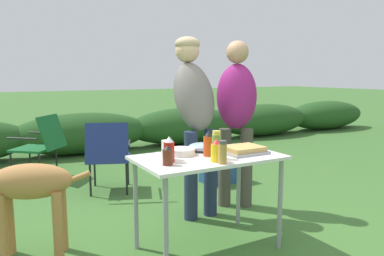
{
  "coord_description": "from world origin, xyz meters",
  "views": [
    {
      "loc": [
        -1.47,
        -2.36,
        1.35
      ],
      "look_at": [
        0.11,
        0.46,
        0.89
      ],
      "focal_mm": 35.0,
      "sensor_mm": 36.0,
      "label": 1
    }
  ],
  "objects_px": {
    "food_tray": "(244,150)",
    "ketchup_bottle": "(169,150)",
    "mixing_bowl": "(201,147)",
    "camp_chair_near_hedge": "(109,153)",
    "bbq_sauce_bottle": "(168,156)",
    "cooler_box": "(221,169)",
    "paper_cup_stack": "(167,150)",
    "relish_jar": "(216,145)",
    "standing_person_in_gray_fleece": "(194,105)",
    "plate_stack": "(181,152)",
    "dog": "(23,187)",
    "hot_sauce_bottle": "(208,144)",
    "folding_table": "(208,166)",
    "spice_jar": "(222,152)",
    "standing_person_with_beanie": "(236,109)",
    "mustard_bottle": "(216,151)",
    "camp_chair_green_behind_table": "(41,143)"
  },
  "relations": [
    {
      "from": "food_tray",
      "to": "ketchup_bottle",
      "type": "height_order",
      "value": "ketchup_bottle"
    },
    {
      "from": "mixing_bowl",
      "to": "camp_chair_near_hedge",
      "type": "bearing_deg",
      "value": 101.33
    },
    {
      "from": "bbq_sauce_bottle",
      "to": "cooler_box",
      "type": "bearing_deg",
      "value": 46.42
    },
    {
      "from": "paper_cup_stack",
      "to": "camp_chair_near_hedge",
      "type": "distance_m",
      "value": 1.71
    },
    {
      "from": "relish_jar",
      "to": "standing_person_in_gray_fleece",
      "type": "relative_size",
      "value": 0.12
    },
    {
      "from": "bbq_sauce_bottle",
      "to": "standing_person_in_gray_fleece",
      "type": "distance_m",
      "value": 1.09
    },
    {
      "from": "bbq_sauce_bottle",
      "to": "plate_stack",
      "type": "bearing_deg",
      "value": 46.37
    },
    {
      "from": "dog",
      "to": "cooler_box",
      "type": "xyz_separation_m",
      "value": [
        2.38,
        0.95,
        -0.37
      ]
    },
    {
      "from": "food_tray",
      "to": "cooler_box",
      "type": "height_order",
      "value": "food_tray"
    },
    {
      "from": "mixing_bowl",
      "to": "dog",
      "type": "distance_m",
      "value": 1.37
    },
    {
      "from": "ketchup_bottle",
      "to": "camp_chair_near_hedge",
      "type": "relative_size",
      "value": 0.22
    },
    {
      "from": "paper_cup_stack",
      "to": "hot_sauce_bottle",
      "type": "distance_m",
      "value": 0.33
    },
    {
      "from": "hot_sauce_bottle",
      "to": "ketchup_bottle",
      "type": "bearing_deg",
      "value": -174.69
    },
    {
      "from": "folding_table",
      "to": "mixing_bowl",
      "type": "relative_size",
      "value": 5.28
    },
    {
      "from": "bbq_sauce_bottle",
      "to": "ketchup_bottle",
      "type": "xyz_separation_m",
      "value": [
        0.05,
        0.08,
        0.02
      ]
    },
    {
      "from": "bbq_sauce_bottle",
      "to": "relish_jar",
      "type": "bearing_deg",
      "value": 1.62
    },
    {
      "from": "spice_jar",
      "to": "camp_chair_near_hedge",
      "type": "bearing_deg",
      "value": 96.18
    },
    {
      "from": "folding_table",
      "to": "bbq_sauce_bottle",
      "type": "bearing_deg",
      "value": -164.71
    },
    {
      "from": "folding_table",
      "to": "standing_person_in_gray_fleece",
      "type": "bearing_deg",
      "value": 68.28
    },
    {
      "from": "plate_stack",
      "to": "dog",
      "type": "xyz_separation_m",
      "value": [
        -1.09,
        0.39,
        -0.22
      ]
    },
    {
      "from": "standing_person_in_gray_fleece",
      "to": "camp_chair_near_hedge",
      "type": "bearing_deg",
      "value": 117.14
    },
    {
      "from": "standing_person_with_beanie",
      "to": "hot_sauce_bottle",
      "type": "bearing_deg",
      "value": -105.18
    },
    {
      "from": "mustard_bottle",
      "to": "paper_cup_stack",
      "type": "bearing_deg",
      "value": 140.05
    },
    {
      "from": "food_tray",
      "to": "hot_sauce_bottle",
      "type": "distance_m",
      "value": 0.3
    },
    {
      "from": "dog",
      "to": "camp_chair_near_hedge",
      "type": "height_order",
      "value": "camp_chair_near_hedge"
    },
    {
      "from": "plate_stack",
      "to": "mustard_bottle",
      "type": "height_order",
      "value": "mustard_bottle"
    },
    {
      "from": "food_tray",
      "to": "mustard_bottle",
      "type": "relative_size",
      "value": 2.03
    },
    {
      "from": "dog",
      "to": "ketchup_bottle",
      "type": "bearing_deg",
      "value": -100.96
    },
    {
      "from": "plate_stack",
      "to": "mixing_bowl",
      "type": "xyz_separation_m",
      "value": [
        0.21,
        0.05,
        0.01
      ]
    },
    {
      "from": "dog",
      "to": "spice_jar",
      "type": "bearing_deg",
      "value": -102.66
    },
    {
      "from": "food_tray",
      "to": "mixing_bowl",
      "type": "distance_m",
      "value": 0.34
    },
    {
      "from": "mixing_bowl",
      "to": "hot_sauce_bottle",
      "type": "relative_size",
      "value": 1.08
    },
    {
      "from": "food_tray",
      "to": "paper_cup_stack",
      "type": "distance_m",
      "value": 0.63
    },
    {
      "from": "mixing_bowl",
      "to": "bbq_sauce_bottle",
      "type": "bearing_deg",
      "value": -146.45
    },
    {
      "from": "camp_chair_near_hedge",
      "to": "relish_jar",
      "type": "bearing_deg",
      "value": -59.89
    },
    {
      "from": "standing_person_with_beanie",
      "to": "cooler_box",
      "type": "distance_m",
      "value": 1.21
    },
    {
      "from": "food_tray",
      "to": "camp_chair_green_behind_table",
      "type": "distance_m",
      "value": 3.08
    },
    {
      "from": "ketchup_bottle",
      "to": "standing_person_in_gray_fleece",
      "type": "xyz_separation_m",
      "value": [
        0.63,
        0.73,
        0.24
      ]
    },
    {
      "from": "standing_person_with_beanie",
      "to": "camp_chair_near_hedge",
      "type": "bearing_deg",
      "value": 167.16
    },
    {
      "from": "paper_cup_stack",
      "to": "ketchup_bottle",
      "type": "xyz_separation_m",
      "value": [
        -0.02,
        -0.08,
        0.02
      ]
    },
    {
      "from": "plate_stack",
      "to": "relish_jar",
      "type": "height_order",
      "value": "relish_jar"
    },
    {
      "from": "bbq_sauce_bottle",
      "to": "ketchup_bottle",
      "type": "distance_m",
      "value": 0.1
    },
    {
      "from": "folding_table",
      "to": "mixing_bowl",
      "type": "height_order",
      "value": "mixing_bowl"
    },
    {
      "from": "paper_cup_stack",
      "to": "cooler_box",
      "type": "bearing_deg",
      "value": 44.82
    },
    {
      "from": "spice_jar",
      "to": "dog",
      "type": "xyz_separation_m",
      "value": [
        -1.21,
        0.79,
        -0.28
      ]
    },
    {
      "from": "bbq_sauce_bottle",
      "to": "standing_person_with_beanie",
      "type": "relative_size",
      "value": 0.08
    },
    {
      "from": "plate_stack",
      "to": "standing_person_in_gray_fleece",
      "type": "xyz_separation_m",
      "value": [
        0.44,
        0.57,
        0.3
      ]
    },
    {
      "from": "paper_cup_stack",
      "to": "bbq_sauce_bottle",
      "type": "distance_m",
      "value": 0.17
    },
    {
      "from": "relish_jar",
      "to": "camp_chair_near_hedge",
      "type": "distance_m",
      "value": 1.88
    },
    {
      "from": "standing_person_with_beanie",
      "to": "camp_chair_near_hedge",
      "type": "xyz_separation_m",
      "value": [
        -1.02,
        1.04,
        -0.54
      ]
    }
  ]
}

